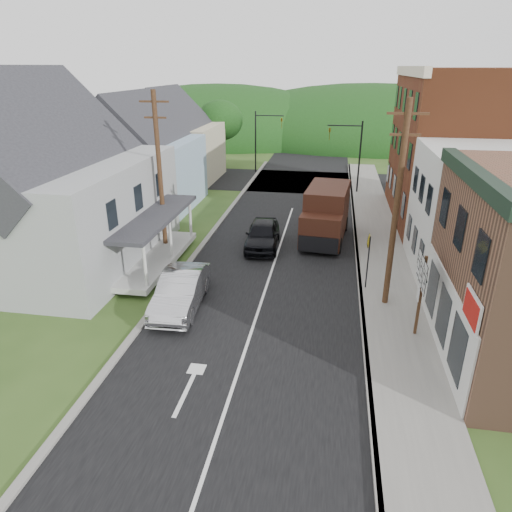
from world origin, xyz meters
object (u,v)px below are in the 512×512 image
at_px(delivery_van, 326,214).
at_px(route_sign_cluster, 421,284).
at_px(silver_sedan, 181,291).
at_px(dark_sedan, 263,235).
at_px(warning_sign, 368,253).

bearing_deg(delivery_van, route_sign_cluster, -64.18).
bearing_deg(delivery_van, silver_sedan, -115.89).
height_order(silver_sedan, route_sign_cluster, route_sign_cluster).
distance_m(silver_sedan, route_sign_cluster, 10.11).
bearing_deg(dark_sedan, delivery_van, 24.34).
distance_m(dark_sedan, warning_sign, 7.60).
bearing_deg(silver_sedan, dark_sedan, 69.53).
height_order(silver_sedan, delivery_van, delivery_van).
bearing_deg(delivery_van, dark_sedan, -146.26).
xyz_separation_m(delivery_van, warning_sign, (2.16, -6.72, 0.28)).
relative_size(dark_sedan, delivery_van, 0.77).
height_order(delivery_van, warning_sign, delivery_van).
xyz_separation_m(route_sign_cluster, warning_sign, (-1.73, 3.89, -0.39)).
relative_size(dark_sedan, warning_sign, 1.68).
bearing_deg(silver_sedan, route_sign_cluster, -7.59).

